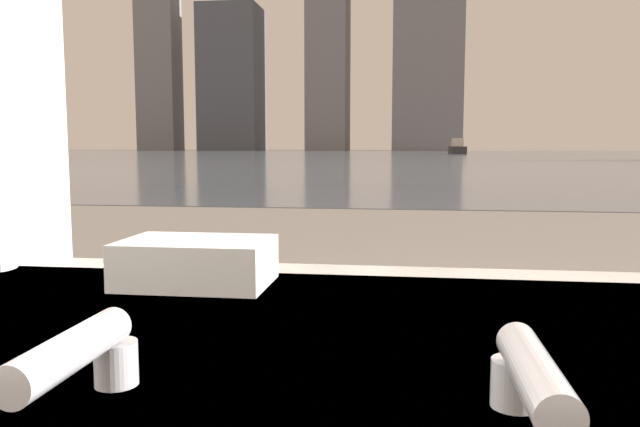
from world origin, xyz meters
TOP-DOWN VIEW (x-y plane):
  - faucet_near at (-0.08, 0.22)m, footprint 0.04×0.19m
  - faucet_far at (0.32, 0.22)m, footprint 0.04×0.19m
  - towel_stack at (-0.15, 0.74)m, footprint 0.26×0.18m
  - harbor_water at (0.00, 62.00)m, footprint 180.00×110.00m
  - harbor_boat_0 at (5.36, 65.06)m, footprint 1.56×4.28m
  - skyline_tower_1 at (-33.28, 118.00)m, footprint 11.11×10.27m
  - skyline_tower_3 at (3.75, 118.00)m, footprint 12.38×13.01m

SIDE VIEW (x-z plane):
  - harbor_water at x=0.00m, z-range 0.00..0.01m
  - towel_stack at x=-0.15m, z-range 0.49..0.57m
  - faucet_near at x=-0.08m, z-range 0.50..0.58m
  - faucet_far at x=0.32m, z-range 0.50..0.58m
  - harbor_boat_0 at x=5.36m, z-range -0.23..1.37m
  - skyline_tower_1 at x=-33.28m, z-range 0.00..27.24m
  - skyline_tower_3 at x=3.75m, z-range 0.00..44.87m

